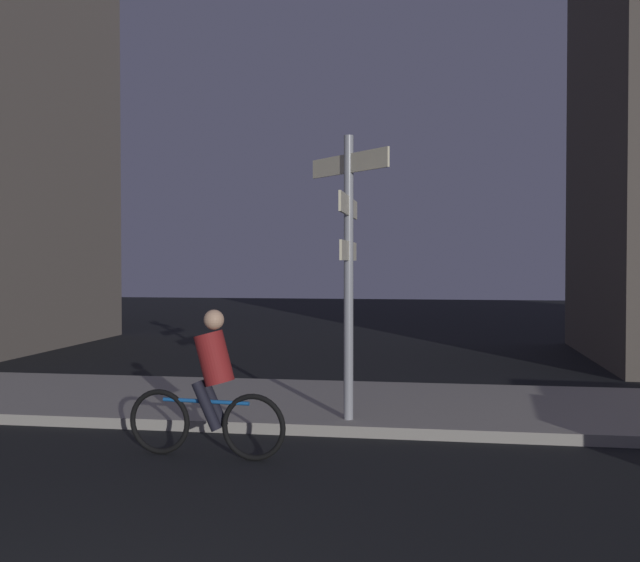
% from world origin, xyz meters
% --- Properties ---
extents(sidewalk_kerb, '(40.00, 3.43, 0.14)m').
position_xyz_m(sidewalk_kerb, '(0.00, 7.00, 0.07)').
color(sidewalk_kerb, gray).
rests_on(sidewalk_kerb, ground_plane).
extents(signpost, '(1.09, 1.70, 3.57)m').
position_xyz_m(signpost, '(1.05, 5.68, 2.28)').
color(signpost, gray).
rests_on(signpost, sidewalk_kerb).
extents(cyclist, '(1.82, 0.36, 1.61)m').
position_xyz_m(cyclist, '(-0.27, 4.14, 0.75)').
color(cyclist, black).
rests_on(cyclist, ground_plane).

